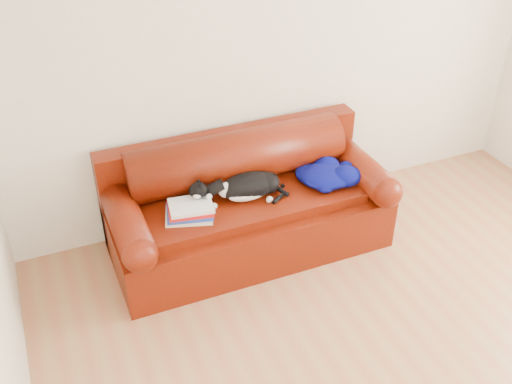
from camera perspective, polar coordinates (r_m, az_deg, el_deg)
ground at (r=4.07m, az=14.69°, el=-15.49°), size 4.50×4.50×0.00m
room_shell at (r=3.13m, az=20.71°, el=6.05°), size 4.52×4.02×2.61m
sofa_base at (r=4.64m, az=-0.69°, el=-2.84°), size 2.10×0.90×0.50m
sofa_back at (r=4.66m, az=-1.85°, el=1.81°), size 2.10×1.01×0.88m
book_stack at (r=4.26m, az=-6.31°, el=-1.76°), size 0.39×0.34×0.10m
cat at (r=4.41m, az=-0.71°, el=0.51°), size 0.63×0.32×0.23m
blanket at (r=4.63m, az=6.82°, el=1.70°), size 0.50×0.47×0.15m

